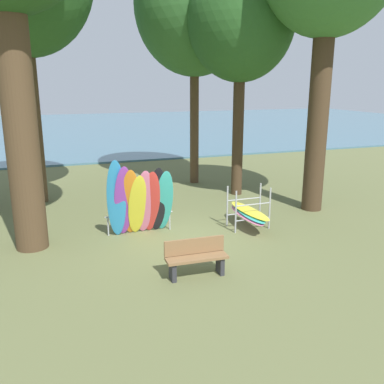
% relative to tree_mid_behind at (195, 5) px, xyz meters
% --- Properties ---
extents(ground_plane, '(80.00, 80.00, 0.00)m').
position_rel_tree_mid_behind_xyz_m(ground_plane, '(-2.74, -6.26, -7.16)').
color(ground_plane, '#60663D').
extents(lake_water, '(80.00, 36.00, 0.10)m').
position_rel_tree_mid_behind_xyz_m(lake_water, '(-2.74, 23.59, -7.11)').
color(lake_water, '#477084').
rests_on(lake_water, ground).
extents(tree_mid_behind, '(4.78, 4.78, 9.93)m').
position_rel_tree_mid_behind_xyz_m(tree_mid_behind, '(0.00, 0.00, 0.00)').
color(tree_mid_behind, '#4C3823').
rests_on(tree_mid_behind, ground).
extents(tree_far_right_back, '(3.86, 3.86, 8.65)m').
position_rel_tree_mid_behind_xyz_m(tree_far_right_back, '(0.89, -2.40, -0.78)').
color(tree_far_right_back, '#42301E').
rests_on(tree_far_right_back, ground).
extents(leaning_board_pile, '(1.96, 0.82, 2.29)m').
position_rel_tree_mid_behind_xyz_m(leaning_board_pile, '(-3.63, -5.70, -6.15)').
color(leaning_board_pile, '#2D8ED1').
rests_on(leaning_board_pile, ground).
extents(board_storage_rack, '(1.15, 2.12, 1.25)m').
position_rel_tree_mid_behind_xyz_m(board_storage_rack, '(-0.44, -6.06, -6.68)').
color(board_storage_rack, '#9EA0A5').
rests_on(board_storage_rack, ground).
extents(park_bench, '(1.41, 0.45, 0.85)m').
position_rel_tree_mid_behind_xyz_m(park_bench, '(-3.02, -8.60, -6.70)').
color(park_bench, '#2D2D33').
rests_on(park_bench, ground).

